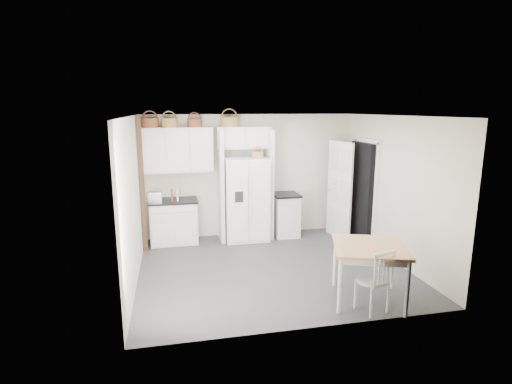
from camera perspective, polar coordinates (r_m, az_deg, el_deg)
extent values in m
plane|color=#353538|center=(7.09, 2.26, -10.71)|extent=(4.50, 4.50, 0.00)
plane|color=white|center=(6.54, 2.44, 10.81)|extent=(4.50, 4.50, 0.00)
plane|color=beige|center=(8.61, -0.94, 2.38)|extent=(4.50, 0.00, 4.50)
plane|color=beige|center=(6.52, -17.18, -1.24)|extent=(0.00, 4.00, 4.00)
plane|color=beige|center=(7.56, 19.10, 0.39)|extent=(0.00, 4.00, 4.00)
cube|color=white|center=(8.32, -1.47, -1.01)|extent=(0.89, 0.72, 1.73)
cube|color=silver|center=(8.36, -11.63, -4.27)|extent=(0.93, 0.59, 0.87)
cube|color=silver|center=(8.68, 4.23, -3.36)|extent=(0.50, 0.60, 0.89)
cube|color=#A8683A|center=(6.03, 15.75, -11.08)|extent=(1.26, 1.26, 0.83)
cube|color=silver|center=(5.73, 16.30, -11.97)|extent=(0.54, 0.51, 0.90)
cube|color=black|center=(8.24, -11.76, -1.24)|extent=(0.97, 0.63, 0.04)
cube|color=black|center=(8.57, 4.28, -0.37)|extent=(0.54, 0.64, 0.04)
cube|color=silver|center=(8.22, -14.24, -0.62)|extent=(0.27, 0.16, 0.18)
cube|color=#A62819|center=(8.14, -11.92, -0.47)|extent=(0.04, 0.15, 0.23)
cube|color=silver|center=(8.14, -11.16, -0.37)|extent=(0.04, 0.16, 0.24)
cylinder|color=brown|center=(8.18, -14.88, 9.53)|extent=(0.32, 0.32, 0.18)
cylinder|color=olive|center=(8.17, -12.30, 9.64)|extent=(0.31, 0.31, 0.18)
cylinder|color=brown|center=(8.19, -8.77, 9.72)|extent=(0.29, 0.29, 0.16)
cylinder|color=olive|center=(8.26, -3.82, 9.98)|extent=(0.36, 0.36, 0.20)
cylinder|color=olive|center=(8.12, 0.21, 5.31)|extent=(0.23, 0.23, 0.13)
cube|color=silver|center=(8.21, -11.11, 5.92)|extent=(1.40, 0.34, 0.90)
cube|color=silver|center=(8.32, -1.76, 7.77)|extent=(1.12, 0.34, 0.45)
cube|color=silver|center=(8.25, -5.04, 0.85)|extent=(0.08, 0.60, 2.30)
cube|color=silver|center=(8.43, 1.86, 1.13)|extent=(0.08, 0.60, 2.30)
cube|color=#392111|center=(7.84, -15.98, 0.97)|extent=(0.09, 0.09, 2.60)
cube|color=black|center=(8.43, 14.98, -0.14)|extent=(0.18, 0.85, 2.05)
cube|color=white|center=(8.57, 11.83, 0.21)|extent=(0.21, 0.79, 2.05)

